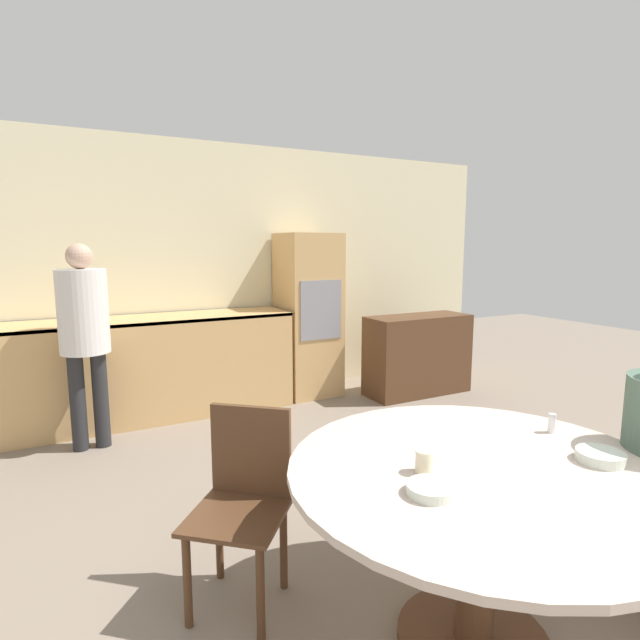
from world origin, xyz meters
TOP-DOWN VIEW (x-y plane):
  - wall_back at (0.00, 5.02)m, footprint 6.48×0.05m
  - kitchen_counter at (-0.97, 4.68)m, footprint 2.85×0.60m
  - oven_unit at (0.78, 4.69)m, footprint 0.57×0.59m
  - sideboard at (1.82, 4.14)m, footprint 1.14×0.45m
  - dining_table at (-0.17, 1.30)m, footprint 1.47×1.47m
  - chair_far_left at (-0.87, 2.01)m, footprint 0.56×0.56m
  - person_standing at (-1.39, 4.16)m, footprint 0.36×0.36m
  - cup at (-0.39, 1.36)m, footprint 0.07×0.07m
  - bowl_near at (0.27, 1.11)m, footprint 0.18×0.18m
  - bowl_centre at (-0.48, 1.22)m, footprint 0.17×0.17m
  - salt_shaker at (0.37, 1.41)m, footprint 0.03×0.03m

SIDE VIEW (x-z plane):
  - sideboard at x=1.82m, z-range 0.00..0.85m
  - kitchen_counter at x=-0.97m, z-range 0.01..0.95m
  - chair_far_left at x=-0.87m, z-range 0.06..0.92m
  - dining_table at x=-0.17m, z-range 0.19..0.95m
  - bowl_centre at x=-0.48m, z-range 0.75..0.79m
  - bowl_near at x=0.27m, z-range 0.75..0.80m
  - cup at x=-0.39m, z-range 0.75..0.84m
  - salt_shaker at x=0.37m, z-range 0.76..0.84m
  - oven_unit at x=0.78m, z-range 0.00..1.71m
  - person_standing at x=-1.39m, z-range 0.18..1.78m
  - wall_back at x=0.00m, z-range 0.00..2.60m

